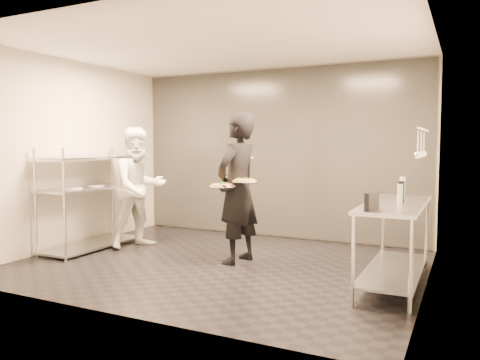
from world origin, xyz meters
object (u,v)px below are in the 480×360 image
at_px(pass_rack, 91,197).
at_px(bottle_dark, 401,192).
at_px(waiter, 238,188).
at_px(pos_monitor, 372,201).
at_px(bottle_clear, 400,193).
at_px(pizza_plate_far, 245,181).
at_px(bottle_green, 402,187).
at_px(salad_plate, 244,156).
at_px(pizza_plate_near, 223,185).
at_px(prep_counter, 395,229).
at_px(chef, 139,188).

distance_m(pass_rack, bottle_dark, 4.39).
xyz_separation_m(waiter, bottle_dark, (2.05, -0.17, 0.06)).
distance_m(pos_monitor, bottle_dark, 0.75).
distance_m(bottle_clear, bottle_dark, 0.02).
bearing_deg(pos_monitor, bottle_clear, 90.56).
bearing_deg(pizza_plate_far, bottle_dark, 0.00).
bearing_deg(pos_monitor, bottle_dark, 90.19).
height_order(pass_rack, pos_monitor, pass_rack).
distance_m(pass_rack, bottle_green, 4.38).
xyz_separation_m(pass_rack, bottle_dark, (4.38, 0.01, 0.27)).
bearing_deg(salad_plate, waiter, -82.19).
xyz_separation_m(pass_rack, pizza_plate_near, (2.25, -0.05, 0.26)).
relative_size(salad_plate, pos_monitor, 1.08).
bearing_deg(pass_rack, bottle_clear, -0.02).
relative_size(pizza_plate_far, bottle_green, 1.26).
bearing_deg(pizza_plate_near, prep_counter, 1.47).
bearing_deg(bottle_clear, prep_counter, 175.10).
distance_m(chef, pos_monitor, 3.77).
xyz_separation_m(pass_rack, bottle_clear, (4.38, -0.00, 0.25)).
height_order(waiter, pizza_plate_far, waiter).
bearing_deg(bottle_clear, pizza_plate_far, 179.56).
xyz_separation_m(waiter, pizza_plate_far, (0.18, -0.17, 0.12)).
bearing_deg(pass_rack, bottle_green, 8.11).
xyz_separation_m(pizza_plate_far, bottle_clear, (1.85, -0.01, -0.07)).
xyz_separation_m(bottle_green, bottle_dark, (0.06, -0.60, -0.00)).
height_order(salad_plate, pos_monitor, salad_plate).
bearing_deg(chef, waiter, -72.29).
relative_size(prep_counter, pizza_plate_far, 5.92).
bearing_deg(pizza_plate_far, pos_monitor, -23.41).
height_order(bottle_green, bottle_dark, bottle_green).
bearing_deg(salad_plate, bottle_clear, -12.63).
bearing_deg(pizza_plate_far, waiter, 136.57).
bearing_deg(bottle_dark, pos_monitor, -103.46).
relative_size(pass_rack, waiter, 0.82).
bearing_deg(pizza_plate_far, chef, 169.44).
xyz_separation_m(pizza_plate_near, pizza_plate_far, (0.28, 0.06, 0.07)).
distance_m(pizza_plate_far, pos_monitor, 1.84).
height_order(waiter, bottle_dark, waiter).
relative_size(chef, salad_plate, 6.97).
relative_size(pizza_plate_near, pos_monitor, 1.38).
distance_m(pizza_plate_near, pizza_plate_far, 0.29).
relative_size(pass_rack, pos_monitor, 6.71).
distance_m(pass_rack, chef, 0.72).
bearing_deg(bottle_dark, pass_rack, -179.83).
relative_size(pos_monitor, bottle_dark, 1.02).
bearing_deg(pos_monitor, chef, 176.86).
distance_m(pizza_plate_far, bottle_dark, 1.86).
bearing_deg(pizza_plate_near, pos_monitor, -18.74).
bearing_deg(bottle_clear, pizza_plate_near, -178.67).
bearing_deg(pizza_plate_near, pass_rack, 178.70).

